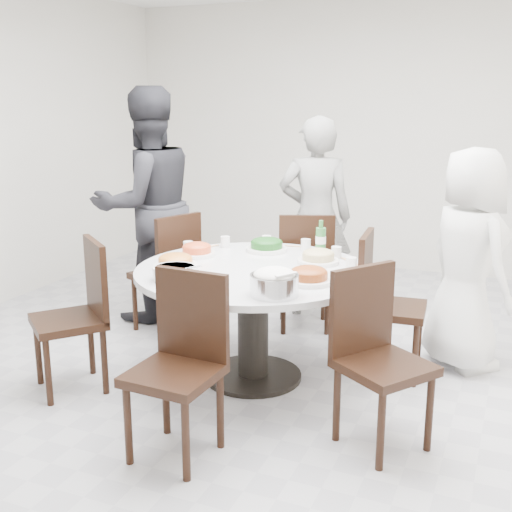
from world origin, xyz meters
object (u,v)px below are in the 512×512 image
at_px(chair_nw, 164,272).
at_px(chair_s, 174,370).
at_px(chair_sw, 68,318).
at_px(chair_se, 385,362).
at_px(rice_bowl, 274,285).
at_px(soup_bowl, 175,273).
at_px(beverage_bottle, 321,238).
at_px(diner_left, 147,206).
at_px(diner_middle, 315,217).
at_px(dining_table, 253,324).
at_px(chair_n, 305,270).
at_px(diner_right, 468,260).
at_px(chair_ne, 393,306).

xyz_separation_m(chair_nw, chair_s, (1.00, -1.58, 0.00)).
xyz_separation_m(chair_sw, chair_se, (1.96, 0.09, 0.00)).
distance_m(chair_nw, rice_bowl, 1.71).
bearing_deg(soup_bowl, chair_sw, -165.02).
height_order(rice_bowl, beverage_bottle, beverage_bottle).
bearing_deg(beverage_bottle, chair_sw, -138.97).
height_order(chair_nw, chair_se, same).
bearing_deg(beverage_bottle, chair_s, -100.33).
bearing_deg(diner_left, chair_sw, 44.80).
distance_m(chair_nw, beverage_bottle, 1.34).
bearing_deg(rice_bowl, diner_middle, 101.10).
relative_size(dining_table, chair_sw, 1.58).
bearing_deg(chair_n, soup_bowl, 55.83).
bearing_deg(diner_left, diner_middle, 150.12).
height_order(chair_s, soup_bowl, chair_s).
relative_size(chair_nw, beverage_bottle, 3.96).
bearing_deg(chair_nw, diner_middle, 152.35).
distance_m(chair_s, diner_right, 2.18).
relative_size(chair_se, diner_left, 0.50).
relative_size(chair_n, diner_right, 0.63).
distance_m(dining_table, chair_se, 1.09).
bearing_deg(diner_right, chair_n, 33.99).
xyz_separation_m(chair_nw, soup_bowl, (0.67, -0.97, 0.32)).
bearing_deg(chair_s, chair_se, 31.08).
relative_size(chair_ne, chair_s, 1.00).
bearing_deg(rice_bowl, chair_ne, 61.57).
height_order(chair_ne, chair_nw, same).
distance_m(diner_right, beverage_bottle, 0.99).
distance_m(dining_table, chair_nw, 1.14).
height_order(chair_n, chair_sw, same).
distance_m(dining_table, diner_middle, 1.48).
bearing_deg(rice_bowl, soup_bowl, 175.42).
xyz_separation_m(chair_se, rice_bowl, (-0.63, 0.04, 0.33)).
xyz_separation_m(rice_bowl, beverage_bottle, (-0.04, 0.99, 0.06)).
xyz_separation_m(chair_s, soup_bowl, (-0.33, 0.61, 0.32)).
relative_size(chair_s, diner_right, 0.63).
height_order(dining_table, diner_left, diner_left).
bearing_deg(chair_s, chair_ne, 63.76).
distance_m(chair_sw, soup_bowl, 0.76).
bearing_deg(chair_n, chair_nw, 4.68).
bearing_deg(chair_sw, rice_bowl, 44.93).
distance_m(diner_right, diner_left, 2.52).
bearing_deg(soup_bowl, chair_s, -61.52).
height_order(dining_table, chair_n, chair_n).
relative_size(chair_ne, chair_nw, 1.00).
height_order(chair_s, diner_left, diner_left).
xyz_separation_m(dining_table, chair_sw, (-1.00, -0.60, 0.10)).
bearing_deg(diner_middle, chair_ne, 112.43).
height_order(chair_sw, rice_bowl, chair_sw).
bearing_deg(diner_middle, chair_sw, 45.71).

